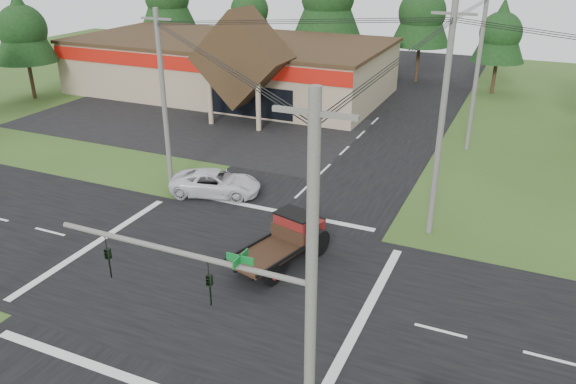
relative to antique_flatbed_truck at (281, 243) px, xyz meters
The scene contains 16 objects.
ground 3.25m from the antique_flatbed_truck, 138.37° to the right, with size 120.00×120.00×0.00m, color #304C1B.
road_ns 3.24m from the antique_flatbed_truck, 138.37° to the right, with size 12.00×120.00×0.02m, color black.
road_ew 3.24m from the antique_flatbed_truck, 138.37° to the right, with size 120.00×12.00×0.02m, color black.
parking_apron 23.55m from the antique_flatbed_truck, 133.79° to the left, with size 28.00×14.00×0.02m, color black.
cvs_building 32.94m from the antique_flatbed_truck, 123.13° to the left, with size 30.40×18.20×9.19m.
traffic_signal_mast 10.68m from the antique_flatbed_truck, 69.58° to the right, with size 8.12×0.24×7.00m.
utility_pole_nr 11.76m from the antique_flatbed_truck, 61.24° to the right, with size 2.00×0.30×11.00m.
utility_pole_nw 12.62m from the antique_flatbed_truck, 149.80° to the left, with size 2.00×0.30×10.50m.
utility_pole_ne 9.55m from the antique_flatbed_truck, 46.24° to the left, with size 2.00×0.30×11.50m.
utility_pole_n 21.29m from the antique_flatbed_truck, 74.01° to the left, with size 2.00×0.30×11.20m.
tree_row_b 46.10m from the antique_flatbed_truck, 119.12° to the left, with size 5.60×5.60×10.10m.
tree_row_d 40.53m from the antique_flatbed_truck, 93.26° to the left, with size 6.16×6.16×11.11m.
tree_row_e 38.72m from the antique_flatbed_truck, 81.43° to the left, with size 5.04×5.04×9.09m.
tree_side_w 39.10m from the antique_flatbed_truck, 152.32° to the left, with size 5.60×5.60×10.10m.
antique_flatbed_truck is the anchor object (origin of this frame).
white_pickup 8.87m from the antique_flatbed_truck, 140.41° to the left, with size 2.44×5.28×1.47m, color silver.
Camera 1 is at (11.75, -18.51, 13.80)m, focal length 35.00 mm.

